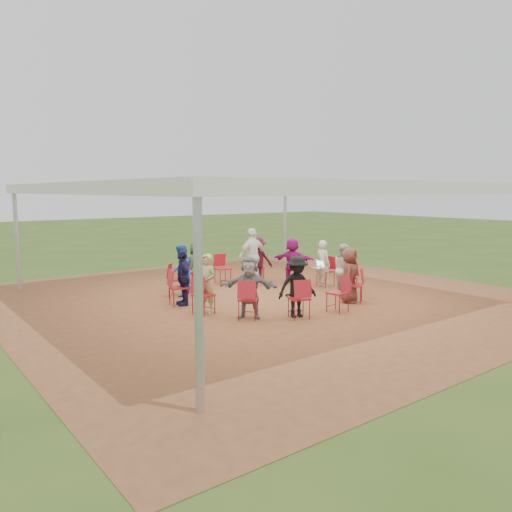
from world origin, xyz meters
TOP-DOWN VIEW (x-y plane):
  - ground at (0.00, 0.00)m, footprint 80.00×80.00m
  - dirt_patch at (0.00, 0.00)m, footprint 13.00×13.00m
  - tent at (0.00, 0.00)m, footprint 10.33×10.33m
  - chair_0 at (2.36, 0.06)m, footprint 0.45×0.43m
  - chair_1 at (2.06, 1.15)m, footprint 0.59×0.58m
  - chair_2 at (1.29, 1.98)m, footprint 0.59×0.60m
  - chair_3 at (0.22, 2.35)m, footprint 0.46×0.48m
  - chair_4 at (-0.89, 2.19)m, footprint 0.56×0.57m
  - chair_5 at (-1.81, 1.52)m, footprint 0.61×0.60m
  - chair_6 at (-2.31, 0.51)m, footprint 0.52×0.50m
  - chair_7 at (-2.28, -0.62)m, footprint 0.54×0.52m
  - chair_8 at (-1.73, -1.61)m, footprint 0.61×0.61m
  - chair_9 at (-0.78, -2.23)m, footprint 0.54×0.55m
  - chair_10 at (0.35, -2.34)m, footprint 0.48×0.50m
  - chair_11 at (1.39, -1.91)m, footprint 0.60×0.60m
  - chair_12 at (2.12, -1.04)m, footprint 0.58×0.57m
  - person_seated_0 at (2.24, 0.06)m, footprint 0.35×0.51m
  - person_seated_1 at (1.96, 1.09)m, footprint 1.05×1.36m
  - person_seated_2 at (1.23, 1.88)m, footprint 0.99×0.86m
  - person_seated_3 at (-0.85, 2.08)m, footprint 0.77×0.61m
  - person_seated_4 at (-1.72, 1.44)m, footprint 0.73×0.77m
  - person_seated_5 at (-2.19, 0.48)m, footprint 0.58×0.88m
  - person_seated_6 at (-2.16, -0.59)m, footprint 0.45×0.58m
  - person_seated_7 at (-1.64, -1.53)m, footprint 1.23×1.27m
  - person_seated_8 at (-0.74, -2.12)m, footprint 0.99×0.72m
  - person_seated_9 at (1.32, -1.81)m, footprint 0.77×0.71m
  - person_seated_10 at (2.01, -0.99)m, footprint 0.65×0.78m
  - standing_person at (0.85, 1.66)m, footprint 1.01×0.53m
  - cable_coil at (0.66, -0.38)m, footprint 0.47×0.47m
  - laptop at (2.08, 0.05)m, footprint 0.27×0.33m

SIDE VIEW (x-z plane):
  - ground at x=0.00m, z-range 0.00..0.00m
  - dirt_patch at x=0.00m, z-range 0.01..0.01m
  - cable_coil at x=0.66m, z-range 0.01..0.04m
  - chair_0 at x=2.36m, z-range 0.00..0.90m
  - chair_1 at x=2.06m, z-range 0.00..0.90m
  - chair_2 at x=1.29m, z-range 0.00..0.90m
  - chair_3 at x=0.22m, z-range 0.00..0.90m
  - chair_4 at x=-0.89m, z-range 0.00..0.90m
  - chair_5 at x=-1.81m, z-range 0.00..0.90m
  - chair_6 at x=-2.31m, z-range 0.00..0.90m
  - chair_7 at x=-2.28m, z-range 0.00..0.90m
  - chair_8 at x=-1.73m, z-range 0.00..0.90m
  - chair_9 at x=-0.78m, z-range 0.00..0.90m
  - chair_10 at x=0.35m, z-range 0.00..0.90m
  - chair_11 at x=1.39m, z-range 0.00..0.90m
  - chair_12 at x=2.12m, z-range 0.00..0.90m
  - laptop at x=2.08m, z-range 0.54..0.77m
  - person_seated_0 at x=2.24m, z-range 0.01..1.39m
  - person_seated_1 at x=1.96m, z-range 0.01..1.39m
  - person_seated_2 at x=1.23m, z-range 0.01..1.39m
  - person_seated_3 at x=-0.85m, z-range 0.01..1.39m
  - person_seated_4 at x=-1.72m, z-range 0.01..1.39m
  - person_seated_5 at x=-2.19m, z-range 0.01..1.39m
  - person_seated_6 at x=-2.16m, z-range 0.01..1.39m
  - person_seated_7 at x=-1.64m, z-range 0.01..1.39m
  - person_seated_8 at x=-0.74m, z-range 0.01..1.39m
  - person_seated_9 at x=1.32m, z-range 0.01..1.39m
  - person_seated_10 at x=2.01m, z-range 0.01..1.39m
  - standing_person at x=0.85m, z-range 0.01..1.72m
  - tent at x=0.00m, z-range 0.87..3.87m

